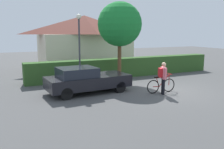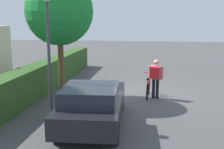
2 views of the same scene
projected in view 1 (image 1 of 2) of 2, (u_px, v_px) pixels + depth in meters
ground_plane at (168, 91)px, 13.37m from camera, size 60.00×60.00×0.00m
hedge_row at (127, 67)px, 17.51m from camera, size 14.13×0.90×1.34m
house_distant at (85, 42)px, 20.87m from camera, size 7.75×4.30×4.54m
parked_car_near at (86, 80)px, 12.77m from camera, size 4.48×2.12×1.39m
bicycle at (161, 85)px, 12.85m from camera, size 1.71×0.50×1.00m
person_rider at (163, 75)px, 12.42m from camera, size 0.47×0.64×1.67m
street_lamp at (79, 41)px, 13.78m from camera, size 0.28×0.28×4.17m
tree_kerbside at (120, 24)px, 15.32m from camera, size 2.81×2.81×5.07m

